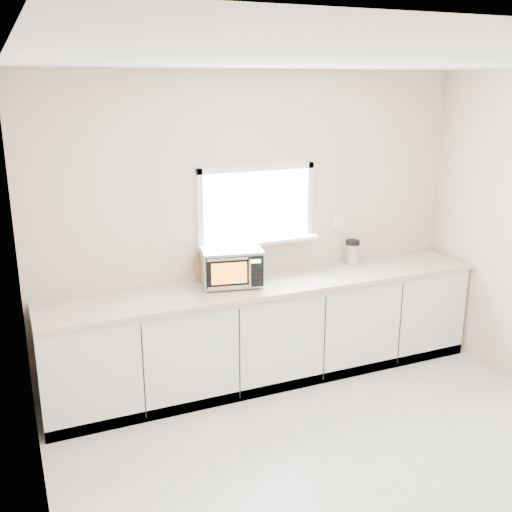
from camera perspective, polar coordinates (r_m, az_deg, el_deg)
ground at (r=4.33m, az=11.24°, el=-20.97°), size 4.00×4.00×0.00m
back_wall at (r=5.35m, az=-0.04°, el=2.95°), size 4.00×0.17×2.70m
cabinets at (r=5.38m, az=1.22°, el=-7.34°), size 3.92×0.60×0.88m
countertop at (r=5.21m, az=1.29°, el=-2.74°), size 3.92×0.64×0.04m
microwave at (r=5.10m, az=-2.39°, el=-0.92°), size 0.56×0.48×0.32m
knife_block at (r=5.15m, az=-1.88°, el=-1.34°), size 0.12×0.20×0.28m
cutting_board at (r=5.21m, az=-4.43°, el=-0.82°), size 0.29×0.07×0.29m
coffee_grinder at (r=5.76m, az=9.16°, el=0.38°), size 0.15×0.15×0.24m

